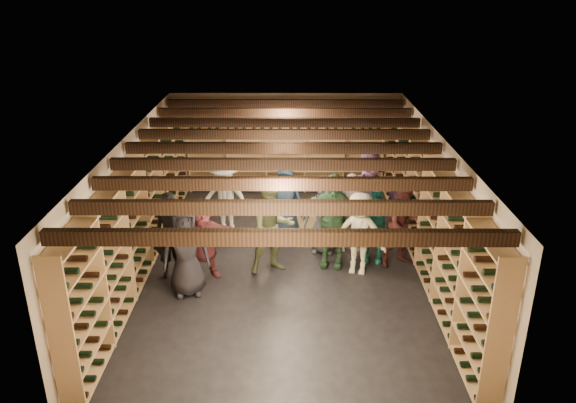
# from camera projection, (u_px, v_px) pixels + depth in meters

# --- Properties ---
(ground) EXTENTS (8.00, 8.00, 0.00)m
(ground) POSITION_uv_depth(u_px,v_px,m) (284.00, 264.00, 10.44)
(ground) COLOR black
(ground) RESTS_ON ground
(walls) EXTENTS (5.52, 8.02, 2.40)m
(walls) POSITION_uv_depth(u_px,v_px,m) (284.00, 205.00, 9.99)
(walls) COLOR beige
(walls) RESTS_ON ground
(ceiling) EXTENTS (5.50, 8.00, 0.01)m
(ceiling) POSITION_uv_depth(u_px,v_px,m) (284.00, 140.00, 9.54)
(ceiling) COLOR beige
(ceiling) RESTS_ON walls
(ceiling_joists) EXTENTS (5.40, 7.12, 0.18)m
(ceiling_joists) POSITION_uv_depth(u_px,v_px,m) (284.00, 148.00, 9.59)
(ceiling_joists) COLOR black
(ceiling_joists) RESTS_ON ground
(wine_rack_left) EXTENTS (0.32, 7.50, 2.15)m
(wine_rack_left) POSITION_uv_depth(u_px,v_px,m) (141.00, 211.00, 10.05)
(wine_rack_left) COLOR #9D754C
(wine_rack_left) RESTS_ON ground
(wine_rack_right) EXTENTS (0.32, 7.50, 2.15)m
(wine_rack_right) POSITION_uv_depth(u_px,v_px,m) (427.00, 212.00, 10.03)
(wine_rack_right) COLOR #9D754C
(wine_rack_right) RESTS_ON ground
(wine_rack_back) EXTENTS (4.70, 0.30, 2.15)m
(wine_rack_back) POSITION_uv_depth(u_px,v_px,m) (286.00, 149.00, 13.58)
(wine_rack_back) COLOR #9D754C
(wine_rack_back) RESTS_ON ground
(crate_stack_left) EXTENTS (0.51, 0.35, 0.68)m
(crate_stack_left) POSITION_uv_depth(u_px,v_px,m) (278.00, 217.00, 11.63)
(crate_stack_left) COLOR tan
(crate_stack_left) RESTS_ON ground
(crate_stack_right) EXTENTS (0.56, 0.42, 0.51)m
(crate_stack_right) POSITION_uv_depth(u_px,v_px,m) (311.00, 219.00, 11.76)
(crate_stack_right) COLOR tan
(crate_stack_right) RESTS_ON ground
(crate_loose) EXTENTS (0.52, 0.36, 0.17)m
(crate_loose) POSITION_uv_depth(u_px,v_px,m) (326.00, 223.00, 11.98)
(crate_loose) COLOR tan
(crate_loose) RESTS_ON ground
(person_0) EXTENTS (0.86, 0.65, 1.60)m
(person_0) POSITION_uv_depth(u_px,v_px,m) (186.00, 251.00, 9.23)
(person_0) COLOR black
(person_0) RESTS_ON ground
(person_1) EXTENTS (0.59, 0.39, 1.58)m
(person_1) POSITION_uv_depth(u_px,v_px,m) (171.00, 236.00, 9.74)
(person_1) COLOR black
(person_1) RESTS_ON ground
(person_2) EXTENTS (1.00, 0.89, 1.68)m
(person_2) POSITION_uv_depth(u_px,v_px,m) (272.00, 228.00, 9.92)
(person_2) COLOR #535E39
(person_2) RESTS_ON ground
(person_3) EXTENTS (1.11, 0.82, 1.54)m
(person_3) POSITION_uv_depth(u_px,v_px,m) (359.00, 234.00, 9.88)
(person_3) COLOR beige
(person_3) RESTS_ON ground
(person_4) EXTENTS (0.97, 0.56, 1.56)m
(person_4) POSITION_uv_depth(u_px,v_px,m) (374.00, 222.00, 10.32)
(person_4) COLOR teal
(person_4) RESTS_ON ground
(person_5) EXTENTS (1.45, 0.87, 1.49)m
(person_5) POSITION_uv_depth(u_px,v_px,m) (203.00, 239.00, 9.75)
(person_5) COLOR maroon
(person_5) RESTS_ON ground
(person_6) EXTENTS (0.81, 0.60, 1.52)m
(person_6) POSITION_uv_depth(u_px,v_px,m) (285.00, 202.00, 11.30)
(person_6) COLOR #1C2C41
(person_6) RESTS_ON ground
(person_7) EXTENTS (0.59, 0.41, 1.55)m
(person_7) POSITION_uv_depth(u_px,v_px,m) (353.00, 213.00, 10.72)
(person_7) COLOR gray
(person_7) RESTS_ON ground
(person_8) EXTENTS (0.94, 0.84, 1.60)m
(person_8) POSITION_uv_depth(u_px,v_px,m) (404.00, 225.00, 10.16)
(person_8) COLOR #3E1A1A
(person_8) RESTS_ON ground
(person_9) EXTENTS (1.18, 0.88, 1.63)m
(person_9) POSITION_uv_depth(u_px,v_px,m) (225.00, 198.00, 11.34)
(person_9) COLOR #B2AEA3
(person_9) RESTS_ON ground
(person_10) EXTENTS (1.11, 0.61, 1.80)m
(person_10) POSITION_uv_depth(u_px,v_px,m) (332.00, 220.00, 10.11)
(person_10) COLOR #26472B
(person_10) RESTS_ON ground
(person_11) EXTENTS (1.74, 1.15, 1.80)m
(person_11) POSITION_uv_depth(u_px,v_px,m) (368.00, 194.00, 11.30)
(person_11) COLOR slate
(person_11) RESTS_ON ground
(person_12) EXTENTS (0.86, 0.67, 1.55)m
(person_12) POSITION_uv_depth(u_px,v_px,m) (324.00, 214.00, 10.67)
(person_12) COLOR #323337
(person_12) RESTS_ON ground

